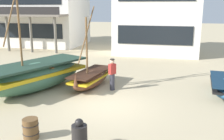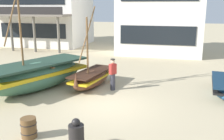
{
  "view_description": "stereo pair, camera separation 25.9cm",
  "coord_description": "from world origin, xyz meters",
  "px_view_note": "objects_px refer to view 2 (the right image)",
  "views": [
    {
      "loc": [
        2.68,
        -10.64,
        4.36
      ],
      "look_at": [
        0.0,
        1.0,
        1.4
      ],
      "focal_mm": 41.66,
      "sensor_mm": 36.0,
      "label": 1
    },
    {
      "loc": [
        2.93,
        -10.58,
        4.36
      ],
      "look_at": [
        0.0,
        1.0,
        1.4
      ],
      "focal_mm": 41.66,
      "sensor_mm": 36.0,
      "label": 2
    }
  ],
  "objects_px": {
    "fisherman_by_hull": "(113,75)",
    "harbor_building_annex": "(47,13)",
    "fishing_boat_centre_large": "(36,75)",
    "fishing_boat_far_right": "(92,78)",
    "wooden_barrel": "(29,128)",
    "capstan_winch": "(76,137)",
    "harbor_building_main": "(160,13)"
  },
  "relations": [
    {
      "from": "fishing_boat_far_right",
      "to": "wooden_barrel",
      "type": "relative_size",
      "value": 6.21
    },
    {
      "from": "fishing_boat_centre_large",
      "to": "harbor_building_annex",
      "type": "bearing_deg",
      "value": 115.41
    },
    {
      "from": "harbor_building_annex",
      "to": "capstan_winch",
      "type": "bearing_deg",
      "value": -60.52
    },
    {
      "from": "fishing_boat_far_right",
      "to": "harbor_building_annex",
      "type": "bearing_deg",
      "value": 124.96
    },
    {
      "from": "capstan_winch",
      "to": "harbor_building_main",
      "type": "xyz_separation_m",
      "value": [
        1.18,
        17.97,
        3.31
      ]
    },
    {
      "from": "fishing_boat_far_right",
      "to": "harbor_building_main",
      "type": "relative_size",
      "value": 0.56
    },
    {
      "from": "fisherman_by_hull",
      "to": "harbor_building_annex",
      "type": "relative_size",
      "value": 0.18
    },
    {
      "from": "capstan_winch",
      "to": "fishing_boat_far_right",
      "type": "bearing_deg",
      "value": 104.31
    },
    {
      "from": "fishing_boat_far_right",
      "to": "capstan_winch",
      "type": "height_order",
      "value": "fishing_boat_far_right"
    },
    {
      "from": "fisherman_by_hull",
      "to": "harbor_building_annex",
      "type": "xyz_separation_m",
      "value": [
        -11.41,
        14.8,
        2.7
      ]
    },
    {
      "from": "fishing_boat_centre_large",
      "to": "harbor_building_annex",
      "type": "height_order",
      "value": "fishing_boat_centre_large"
    },
    {
      "from": "fishing_boat_centre_large",
      "to": "capstan_winch",
      "type": "height_order",
      "value": "fishing_boat_centre_large"
    },
    {
      "from": "fishing_boat_far_right",
      "to": "capstan_winch",
      "type": "distance_m",
      "value": 6.46
    },
    {
      "from": "fishing_boat_far_right",
      "to": "capstan_winch",
      "type": "relative_size",
      "value": 4.21
    },
    {
      "from": "capstan_winch",
      "to": "wooden_barrel",
      "type": "relative_size",
      "value": 1.48
    },
    {
      "from": "wooden_barrel",
      "to": "harbor_building_main",
      "type": "distance_m",
      "value": 18.23
    },
    {
      "from": "capstan_winch",
      "to": "wooden_barrel",
      "type": "height_order",
      "value": "capstan_winch"
    },
    {
      "from": "harbor_building_main",
      "to": "harbor_building_annex",
      "type": "distance_m",
      "value": 13.23
    },
    {
      "from": "capstan_winch",
      "to": "fishing_boat_centre_large",
      "type": "bearing_deg",
      "value": 130.37
    },
    {
      "from": "fisherman_by_hull",
      "to": "harbor_building_main",
      "type": "height_order",
      "value": "harbor_building_main"
    },
    {
      "from": "fishing_boat_centre_large",
      "to": "harbor_building_annex",
      "type": "distance_m",
      "value": 17.67
    },
    {
      "from": "fishing_boat_centre_large",
      "to": "harbor_building_main",
      "type": "bearing_deg",
      "value": 67.26
    },
    {
      "from": "fishing_boat_centre_large",
      "to": "harbor_building_main",
      "type": "height_order",
      "value": "fishing_boat_centre_large"
    },
    {
      "from": "fishing_boat_centre_large",
      "to": "fishing_boat_far_right",
      "type": "height_order",
      "value": "fishing_boat_centre_large"
    },
    {
      "from": "wooden_barrel",
      "to": "harbor_building_main",
      "type": "xyz_separation_m",
      "value": [
        3.03,
        17.66,
        3.37
      ]
    },
    {
      "from": "harbor_building_main",
      "to": "fisherman_by_hull",
      "type": "bearing_deg",
      "value": -97.2
    },
    {
      "from": "fisherman_by_hull",
      "to": "capstan_winch",
      "type": "height_order",
      "value": "fisherman_by_hull"
    },
    {
      "from": "fisherman_by_hull",
      "to": "capstan_winch",
      "type": "xyz_separation_m",
      "value": [
        0.34,
        -5.98,
        -0.42
      ]
    },
    {
      "from": "fisherman_by_hull",
      "to": "capstan_winch",
      "type": "relative_size",
      "value": 1.63
    },
    {
      "from": "fisherman_by_hull",
      "to": "wooden_barrel",
      "type": "xyz_separation_m",
      "value": [
        -1.51,
        -5.67,
        -0.48
      ]
    },
    {
      "from": "fishing_boat_centre_large",
      "to": "fishing_boat_far_right",
      "type": "bearing_deg",
      "value": 25.22
    },
    {
      "from": "wooden_barrel",
      "to": "harbor_building_annex",
      "type": "bearing_deg",
      "value": 115.81
    }
  ]
}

